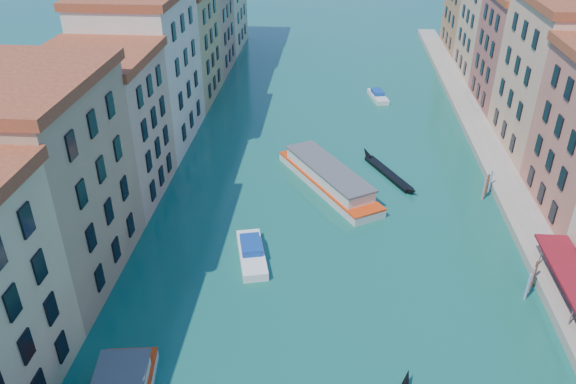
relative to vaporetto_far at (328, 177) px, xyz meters
The scene contains 7 objects.
left_bank_palazzos 27.95m from the vaporetto_far, 167.11° to the left, with size 12.80×128.40×21.00m.
quay 22.91m from the vaporetto_far, 15.88° to the left, with size 4.00×140.00×1.00m, color gray.
mooring_poles_right 35.52m from the vaporetto_far, 57.42° to the right, with size 1.44×54.24×3.20m.
vaporetto_far is the anchor object (origin of this frame).
gondola_far 8.51m from the vaporetto_far, 26.37° to the left, with size 6.95×12.03×1.85m.
motorboat_mid 17.14m from the vaporetto_far, 115.91° to the right, with size 4.28×8.21×1.63m.
motorboat_far 32.43m from the vaporetto_far, 75.72° to the left, with size 3.50×6.86×1.36m.
Camera 1 is at (-0.10, -2.46, 34.62)m, focal length 35.00 mm.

